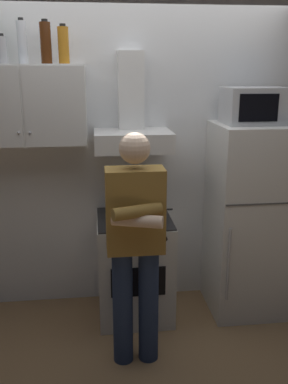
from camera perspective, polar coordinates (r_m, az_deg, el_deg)
The scene contains 13 objects.
ground_plane at distance 3.58m, azimuth 0.00°, elevation -17.96°, with size 7.00×7.00×0.00m, color olive.
back_wall_tiled at distance 3.62m, azimuth -1.12°, elevation 5.70°, with size 4.80×0.10×2.70m, color white.
upper_cabinet at distance 3.36m, azimuth -15.62°, elevation 11.19°, with size 0.90×0.37×0.60m.
stove_oven at distance 3.57m, azimuth -1.29°, elevation -10.01°, with size 0.60×0.62×0.87m.
range_hood at distance 3.35m, azimuth -1.62°, elevation 9.14°, with size 0.60×0.44×0.75m.
refrigerator at distance 3.63m, azimuth 13.80°, elevation -3.74°, with size 0.60×0.62×1.60m.
microwave at distance 3.45m, azimuth 14.75°, elevation 11.20°, with size 0.48×0.37×0.28m.
person_standing at distance 2.82m, azimuth -1.18°, elevation -6.95°, with size 0.38×0.33×1.64m.
cooking_pot at distance 3.28m, azimuth 1.12°, elevation -3.06°, with size 0.32×0.22×0.11m.
bottle_canister_steel at distance 3.37m, azimuth -18.68°, elevation 17.74°, with size 0.08×0.08×0.21m.
bottle_liquor_amber at distance 3.31m, azimuth -10.82°, elevation 18.92°, with size 0.08×0.08×0.28m.
bottle_rum_dark at distance 3.32m, azimuth -13.12°, elevation 19.04°, with size 0.08×0.08×0.31m.
bottle_vodka_clear at distance 3.36m, azimuth -16.12°, elevation 18.87°, with size 0.07×0.07×0.32m.
Camera 1 is at (-0.35, -2.94, 2.01)m, focal length 39.50 mm.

